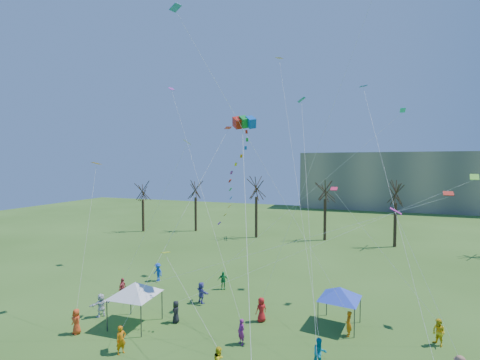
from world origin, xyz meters
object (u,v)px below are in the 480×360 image
(distant_building, at_px, (420,181))
(canopy_tent_blue, at_px, (340,293))
(canopy_tent_white, at_px, (135,289))
(big_box_kite, at_px, (237,179))

(distant_building, distance_m, canopy_tent_blue, 74.33)
(canopy_tent_white, relative_size, canopy_tent_blue, 1.12)
(big_box_kite, bearing_deg, canopy_tent_white, -158.67)
(big_box_kite, bearing_deg, canopy_tent_blue, 16.94)
(big_box_kite, xyz_separation_m, canopy_tent_blue, (7.29, 2.22, -8.44))
(distant_building, height_order, canopy_tent_blue, distant_building)
(distant_building, distance_m, big_box_kite, 78.26)
(distant_building, height_order, big_box_kite, big_box_kite)
(distant_building, xyz_separation_m, big_box_kite, (-23.38, -74.61, 3.43))
(big_box_kite, relative_size, canopy_tent_white, 4.01)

